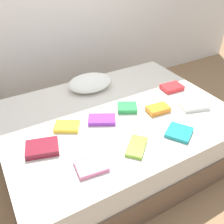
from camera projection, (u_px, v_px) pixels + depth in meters
The scene contains 13 objects.
ground_plane at pixel (114, 154), 2.49m from camera, with size 8.00×8.00×0.00m, color #93704C.
bed at pixel (115, 135), 2.35m from camera, with size 2.00×1.50×0.50m.
pillow at pixel (90, 83), 2.52m from camera, with size 0.45×0.34×0.14m, color white.
textbook_maroon at pixel (42, 148), 1.80m from camera, with size 0.23×0.17×0.05m, color maroon.
textbook_white at pixel (193, 105), 2.27m from camera, with size 0.24×0.18×0.04m, color white.
textbook_purple at pixel (102, 120), 2.09m from camera, with size 0.23×0.14×0.04m, color purple.
textbook_orange at pixel (158, 109), 2.21m from camera, with size 0.20×0.12×0.05m, color orange.
textbook_teal at pixel (179, 132), 1.96m from camera, with size 0.19×0.18×0.03m, color teal.
textbook_pink at pixel (91, 166), 1.67m from camera, with size 0.20×0.17×0.03m, color pink.
textbook_lime at pixel (137, 147), 1.83m from camera, with size 0.22×0.12×0.03m, color #8CC638.
textbook_green at pixel (127, 108), 2.23m from camera, with size 0.17×0.15×0.04m, color green.
textbook_yellow at pixel (67, 126), 2.02m from camera, with size 0.20×0.14×0.03m, color yellow.
textbook_red at pixel (172, 87), 2.53m from camera, with size 0.21×0.15×0.05m, color red.
Camera 1 is at (-0.91, -1.55, 1.77)m, focal length 40.09 mm.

